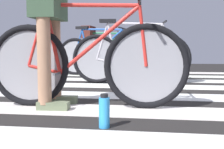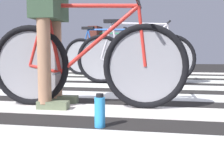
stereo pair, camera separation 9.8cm
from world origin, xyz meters
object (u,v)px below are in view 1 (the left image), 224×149
object	(u,v)px
bicycle_1_of_4	(86,63)
water_bottle	(104,112)
bicycle_2_of_4	(131,57)
bicycle_3_of_4	(99,55)
cyclist_1_of_4	(50,30)
cyclist_4_of_4	(89,42)
bicycle_4_of_4	(101,54)

from	to	relation	value
bicycle_1_of_4	water_bottle	distance (m)	0.71
bicycle_2_of_4	bicycle_3_of_4	size ratio (longest dim) A/B	1.01
cyclist_1_of_4	water_bottle	bearing A→B (deg)	-47.51
cyclist_1_of_4	bicycle_3_of_4	bearing A→B (deg)	90.32
bicycle_2_of_4	water_bottle	world-z (taller)	bicycle_2_of_4
cyclist_1_of_4	bicycle_2_of_4	xyz separation A→B (m)	(0.59, 1.75, -0.28)
cyclist_1_of_4	bicycle_2_of_4	size ratio (longest dim) A/B	0.60
bicycle_1_of_4	cyclist_1_of_4	world-z (taller)	cyclist_1_of_4
bicycle_2_of_4	bicycle_3_of_4	distance (m)	1.29
cyclist_1_of_4	bicycle_3_of_4	distance (m)	2.87
bicycle_2_of_4	cyclist_4_of_4	xyz separation A→B (m)	(-1.16, 2.36, 0.28)
bicycle_2_of_4	bicycle_3_of_4	bearing A→B (deg)	116.05
bicycle_2_of_4	bicycle_4_of_4	world-z (taller)	same
cyclist_1_of_4	cyclist_4_of_4	xyz separation A→B (m)	(-0.58, 4.11, 0.00)
cyclist_4_of_4	bicycle_2_of_4	bearing A→B (deg)	-56.69
bicycle_2_of_4	bicycle_4_of_4	distance (m)	2.47
cyclist_1_of_4	bicycle_4_of_4	world-z (taller)	cyclist_1_of_4
cyclist_4_of_4	bicycle_1_of_4	bearing A→B (deg)	-70.68
water_bottle	bicycle_2_of_4	bearing A→B (deg)	89.62
cyclist_1_of_4	bicycle_2_of_4	distance (m)	1.87
cyclist_1_of_4	bicycle_3_of_4	world-z (taller)	cyclist_1_of_4
bicycle_2_of_4	bicycle_1_of_4	bearing A→B (deg)	-104.58
bicycle_1_of_4	bicycle_2_of_4	bearing A→B (deg)	79.49
bicycle_3_of_4	water_bottle	bearing A→B (deg)	-69.63
bicycle_4_of_4	cyclist_4_of_4	world-z (taller)	cyclist_4_of_4
water_bottle	bicycle_3_of_4	bearing A→B (deg)	100.91
bicycle_3_of_4	water_bottle	xyz separation A→B (m)	(0.66, -3.44, -0.28)
bicycle_3_of_4	water_bottle	size ratio (longest dim) A/B	7.85
bicycle_1_of_4	cyclist_4_of_4	distance (m)	4.21
bicycle_2_of_4	bicycle_3_of_4	xyz separation A→B (m)	(-0.68, 1.10, 0.00)
bicycle_3_of_4	cyclist_4_of_4	xyz separation A→B (m)	(-0.48, 1.26, 0.28)
bicycle_4_of_4	water_bottle	distance (m)	4.75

